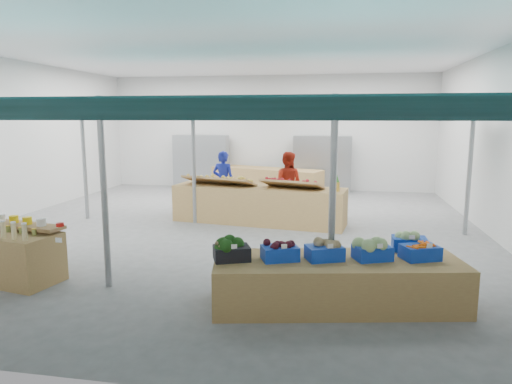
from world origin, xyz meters
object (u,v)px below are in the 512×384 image
vendor_right (287,184)px  bottle_shelf (8,253)px  fruit_counter (259,205)px  vendor_left (223,182)px  veg_counter (337,282)px  crate_stack (399,269)px

vendor_right → bottle_shelf: bearing=63.7°
fruit_counter → vendor_left: vendor_left is taller
bottle_shelf → veg_counter: (5.39, -0.11, -0.10)m
vendor_right → veg_counter: bearing=110.9°
bottle_shelf → crate_stack: bearing=18.6°
bottle_shelf → veg_counter: 5.40m
bottle_shelf → fruit_counter: (3.39, 4.79, 0.03)m
veg_counter → vendor_right: size_ratio=2.00×
vendor_left → vendor_right: 1.80m
veg_counter → crate_stack: (0.97, 0.94, -0.06)m
crate_stack → fruit_counter: bearing=126.9°
bottle_shelf → fruit_counter: bearing=65.9°
veg_counter → vendor_left: bearing=106.9°
crate_stack → vendor_left: 6.59m
crate_stack → vendor_right: bearing=115.1°
veg_counter → vendor_right: vendor_right is taller
bottle_shelf → vendor_left: size_ratio=1.12×
veg_counter → crate_stack: veg_counter is taller
crate_stack → bottle_shelf: bearing=-172.6°
veg_counter → crate_stack: 1.36m
veg_counter → fruit_counter: 5.30m
fruit_counter → crate_stack: fruit_counter is taller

